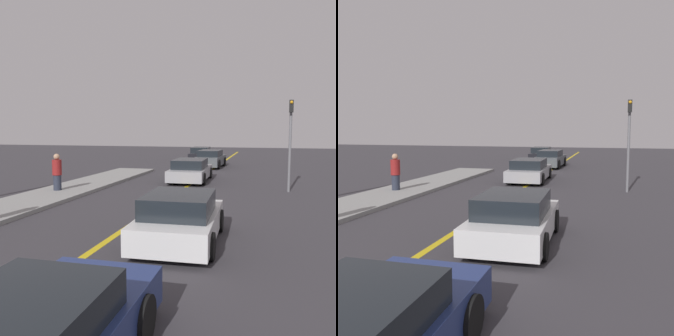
{
  "view_description": "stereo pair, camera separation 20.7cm",
  "coord_description": "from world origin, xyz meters",
  "views": [
    {
      "loc": [
        3.98,
        -0.19,
        2.85
      ],
      "look_at": [
        -0.39,
        15.79,
        1.14
      ],
      "focal_mm": 40.0,
      "sensor_mm": 36.0,
      "label": 1
    },
    {
      "loc": [
        4.18,
        -0.13,
        2.85
      ],
      "look_at": [
        -0.39,
        15.79,
        1.14
      ],
      "focal_mm": 40.0,
      "sensor_mm": 36.0,
      "label": 2
    }
  ],
  "objects": [
    {
      "name": "car_ahead_center",
      "position": [
        1.84,
        8.79,
        0.61
      ],
      "size": [
        2.09,
        3.9,
        1.28
      ],
      "rotation": [
        0.0,
        0.0,
        0.05
      ],
      "color": "silver",
      "rests_on": "ground_plane"
    },
    {
      "name": "car_parked_left_lot",
      "position": [
        -0.36,
        27.88,
        0.64
      ],
      "size": [
        1.96,
        4.42,
        1.31
      ],
      "rotation": [
        0.0,
        0.0,
        -0.03
      ],
      "color": "#4C5156",
      "rests_on": "ground_plane"
    },
    {
      "name": "traffic_light",
      "position": [
        4.84,
        17.57,
        2.55
      ],
      "size": [
        0.18,
        0.4,
        4.16
      ],
      "color": "slate",
      "rests_on": "ground_plane"
    },
    {
      "name": "sidewalk_left",
      "position": [
        -4.96,
        12.1,
        0.07
      ],
      "size": [
        2.55,
        24.2,
        0.15
      ],
      "color": "gray",
      "rests_on": "ground_plane"
    },
    {
      "name": "road_center_line",
      "position": [
        0.0,
        18.0,
        0.0
      ],
      "size": [
        0.2,
        60.0,
        0.01
      ],
      "color": "gold",
      "rests_on": "ground_plane"
    },
    {
      "name": "pedestrian_by_sign",
      "position": [
        -5.16,
        14.47,
        0.95
      ],
      "size": [
        0.41,
        0.41,
        1.63
      ],
      "color": "#282D3D",
      "rests_on": "sidewalk_left"
    },
    {
      "name": "car_oncoming_far",
      "position": [
        -2.09,
        33.37,
        0.61
      ],
      "size": [
        2.03,
        4.83,
        1.26
      ],
      "rotation": [
        0.0,
        0.0,
        0.05
      ],
      "color": "black",
      "rests_on": "ground_plane"
    },
    {
      "name": "car_far_distant",
      "position": [
        -0.24,
        20.01,
        0.6
      ],
      "size": [
        2.12,
        4.71,
        1.23
      ],
      "rotation": [
        0.0,
        0.0,
        0.04
      ],
      "color": "#9E9EA3",
      "rests_on": "ground_plane"
    }
  ]
}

